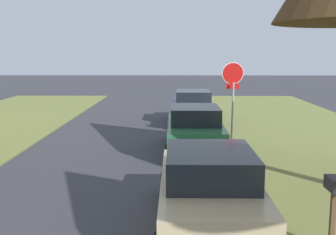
{
  "coord_description": "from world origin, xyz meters",
  "views": [
    {
      "loc": [
        1.6,
        -1.9,
        3.36
      ],
      "look_at": [
        1.44,
        8.6,
        1.71
      ],
      "focal_mm": 44.38,
      "sensor_mm": 36.0,
      "label": 1
    }
  ],
  "objects": [
    {
      "name": "parked_sedan_navy",
      "position": [
        2.48,
        17.92,
        0.72
      ],
      "size": [
        1.95,
        4.4,
        1.57
      ],
      "color": "navy",
      "rests_on": "ground"
    },
    {
      "name": "curbside_mailbox",
      "position": [
        4.26,
        4.75,
        1.06
      ],
      "size": [
        0.22,
        0.44,
        1.27
      ],
      "color": "brown",
      "rests_on": "grass_verge_right"
    },
    {
      "name": "parked_sedan_tan",
      "position": [
        2.26,
        5.76,
        0.72
      ],
      "size": [
        1.95,
        4.4,
        1.57
      ],
      "color": "tan",
      "rests_on": "ground"
    },
    {
      "name": "stop_sign_far",
      "position": [
        3.75,
        13.4,
        2.19
      ],
      "size": [
        0.81,
        0.36,
        2.97
      ],
      "color": "#9EA0A5",
      "rests_on": "grass_verge_right"
    },
    {
      "name": "parked_sedan_green",
      "position": [
        2.29,
        12.05,
        0.72
      ],
      "size": [
        1.95,
        4.4,
        1.57
      ],
      "color": "#28663D",
      "rests_on": "ground"
    }
  ]
}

